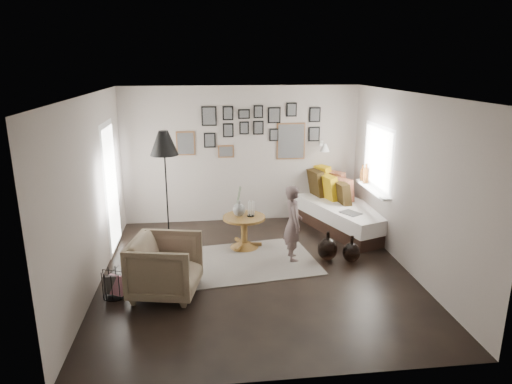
{
  "coord_description": "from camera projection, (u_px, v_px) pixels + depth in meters",
  "views": [
    {
      "loc": [
        -0.74,
        -6.15,
        3.01
      ],
      "look_at": [
        0.05,
        0.5,
        1.1
      ],
      "focal_mm": 32.0,
      "sensor_mm": 36.0,
      "label": 1
    }
  ],
  "objects": [
    {
      "name": "wall_left",
      "position": [
        92.0,
        193.0,
        6.17
      ],
      "size": [
        0.0,
        4.8,
        4.8
      ],
      "primitive_type": "plane",
      "rotation": [
        1.57,
        0.0,
        1.57
      ],
      "color": "#A0958C",
      "rests_on": "ground"
    },
    {
      "name": "demijohn_small",
      "position": [
        351.0,
        252.0,
        7.1
      ],
      "size": [
        0.28,
        0.28,
        0.43
      ],
      "color": "black",
      "rests_on": "ground"
    },
    {
      "name": "wall_front",
      "position": [
        288.0,
        258.0,
        4.13
      ],
      "size": [
        4.5,
        0.0,
        4.5
      ],
      "primitive_type": "plane",
      "rotation": [
        -1.57,
        0.0,
        0.0
      ],
      "color": "#A0958C",
      "rests_on": "ground"
    },
    {
      "name": "vase",
      "position": [
        239.0,
        207.0,
        7.5
      ],
      "size": [
        0.2,
        0.2,
        0.5
      ],
      "color": "black",
      "rests_on": "pedestal_table"
    },
    {
      "name": "pedestal_table",
      "position": [
        244.0,
        233.0,
        7.62
      ],
      "size": [
        0.71,
        0.71,
        0.56
      ],
      "rotation": [
        0.0,
        0.0,
        -0.37
      ],
      "color": "brown",
      "rests_on": "ground"
    },
    {
      "name": "armchair",
      "position": [
        166.0,
        267.0,
        6.05
      ],
      "size": [
        1.03,
        1.01,
        0.8
      ],
      "primitive_type": "imported",
      "rotation": [
        0.0,
        0.0,
        1.37
      ],
      "color": "#73644D",
      "rests_on": "ground"
    },
    {
      "name": "magazine_on_daybed",
      "position": [
        351.0,
        213.0,
        7.86
      ],
      "size": [
        0.38,
        0.41,
        0.02
      ],
      "primitive_type": "cube",
      "rotation": [
        0.0,
        0.0,
        0.53
      ],
      "color": "black",
      "rests_on": "daybed"
    },
    {
      "name": "magazine_basket",
      "position": [
        114.0,
        284.0,
        6.04
      ],
      "size": [
        0.37,
        0.37,
        0.37
      ],
      "rotation": [
        0.0,
        0.0,
        -0.32
      ],
      "color": "black",
      "rests_on": "ground"
    },
    {
      "name": "child",
      "position": [
        293.0,
        223.0,
        7.08
      ],
      "size": [
        0.3,
        0.45,
        1.21
      ],
      "primitive_type": "imported",
      "rotation": [
        0.0,
        0.0,
        1.6
      ],
      "color": "brown",
      "rests_on": "ground"
    },
    {
      "name": "demijohn_large",
      "position": [
        327.0,
        249.0,
        7.16
      ],
      "size": [
        0.31,
        0.31,
        0.47
      ],
      "color": "black",
      "rests_on": "ground"
    },
    {
      "name": "candles",
      "position": [
        251.0,
        209.0,
        7.51
      ],
      "size": [
        0.12,
        0.12,
        0.26
      ],
      "color": "black",
      "rests_on": "pedestal_table"
    },
    {
      "name": "window_right",
      "position": [
        370.0,
        184.0,
        8.05
      ],
      "size": [
        0.15,
        1.32,
        1.3
      ],
      "color": "white",
      "rests_on": "wall_right"
    },
    {
      "name": "armchair_cushion",
      "position": [
        168.0,
        259.0,
        6.08
      ],
      "size": [
        0.44,
        0.45,
        0.16
      ],
      "primitive_type": "cube",
      "rotation": [
        -0.21,
        0.0,
        -0.24
      ],
      "color": "white",
      "rests_on": "armchair"
    },
    {
      "name": "rug",
      "position": [
        245.0,
        261.0,
        7.14
      ],
      "size": [
        2.34,
        1.78,
        0.01
      ],
      "primitive_type": "cube",
      "rotation": [
        0.0,
        0.0,
        0.13
      ],
      "color": "beige",
      "rests_on": "ground"
    },
    {
      "name": "ceiling",
      "position": [
        257.0,
        94.0,
        6.07
      ],
      "size": [
        4.8,
        4.8,
        0.0
      ],
      "primitive_type": "plane",
      "rotation": [
        3.14,
        0.0,
        0.0
      ],
      "color": "white",
      "rests_on": "wall_back"
    },
    {
      "name": "daybed",
      "position": [
        342.0,
        210.0,
        8.54
      ],
      "size": [
        1.63,
        2.37,
        1.08
      ],
      "rotation": [
        0.0,
        0.0,
        0.35
      ],
      "color": "black",
      "rests_on": "ground"
    },
    {
      "name": "floor_lamp",
      "position": [
        164.0,
        148.0,
        7.33
      ],
      "size": [
        0.46,
        0.46,
        1.96
      ],
      "rotation": [
        0.0,
        0.0,
        -0.25
      ],
      "color": "black",
      "rests_on": "ground"
    },
    {
      "name": "wall_right",
      "position": [
        409.0,
        183.0,
        6.68
      ],
      "size": [
        0.0,
        4.8,
        4.8
      ],
      "primitive_type": "plane",
      "rotation": [
        1.57,
        0.0,
        -1.57
      ],
      "color": "#A0958C",
      "rests_on": "ground"
    },
    {
      "name": "door_left",
      "position": [
        111.0,
        188.0,
        7.38
      ],
      "size": [
        0.0,
        2.14,
        2.14
      ],
      "color": "white",
      "rests_on": "wall_left"
    },
    {
      "name": "wall_sconce",
      "position": [
        325.0,
        147.0,
        8.59
      ],
      "size": [
        0.18,
        0.36,
        0.16
      ],
      "color": "white",
      "rests_on": "wall_back"
    },
    {
      "name": "wall_back",
      "position": [
        242.0,
        155.0,
        8.72
      ],
      "size": [
        4.5,
        0.0,
        4.5
      ],
      "primitive_type": "plane",
      "rotation": [
        1.57,
        0.0,
        0.0
      ],
      "color": "#A0958C",
      "rests_on": "ground"
    },
    {
      "name": "gallery_wall",
      "position": [
        257.0,
        132.0,
        8.61
      ],
      "size": [
        2.74,
        0.03,
        1.08
      ],
      "color": "brown",
      "rests_on": "wall_back"
    },
    {
      "name": "ground",
      "position": [
        257.0,
        272.0,
        6.78
      ],
      "size": [
        4.8,
        4.8,
        0.0
      ],
      "primitive_type": "plane",
      "color": "black",
      "rests_on": "ground"
    }
  ]
}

